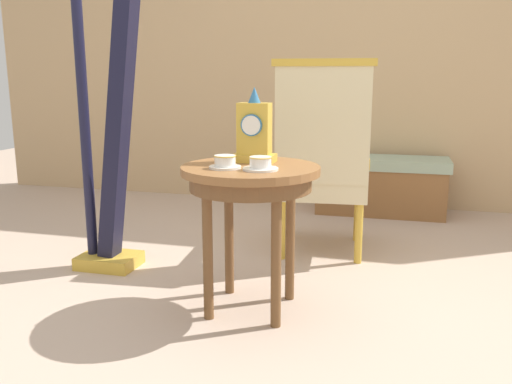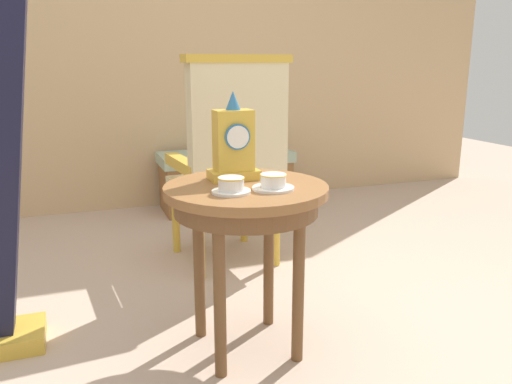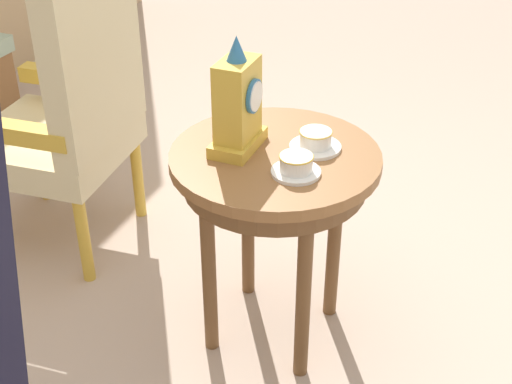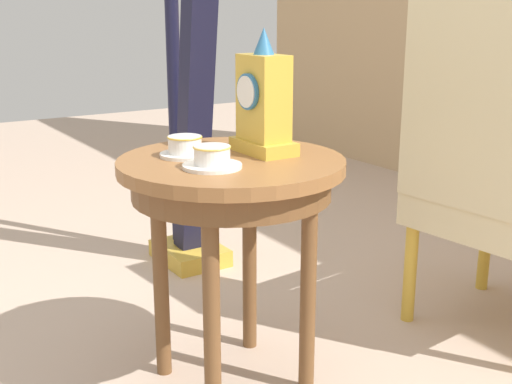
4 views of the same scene
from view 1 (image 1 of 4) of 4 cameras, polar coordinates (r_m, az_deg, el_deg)
ground_plane at (r=2.53m, az=-1.05°, el=-12.06°), size 10.00×10.00×0.00m
wall_back at (r=4.53m, az=7.02°, el=16.60°), size 6.00×0.10×2.80m
side_table at (r=2.33m, az=-0.58°, el=0.69°), size 0.61×0.61×0.66m
teacup_left at (r=2.24m, az=-3.34°, el=3.20°), size 0.14×0.14×0.06m
teacup_right at (r=2.20m, az=0.48°, el=3.01°), size 0.15×0.15×0.06m
mantel_clock at (r=2.40m, az=-0.18°, el=6.43°), size 0.19×0.11×0.34m
armchair at (r=3.10m, az=7.16°, el=3.78°), size 0.59×0.58×1.14m
harp at (r=2.96m, az=-15.60°, el=4.84°), size 0.40×0.24×1.71m
window_bench at (r=4.25m, az=13.24°, el=0.73°), size 1.01×0.40×0.44m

